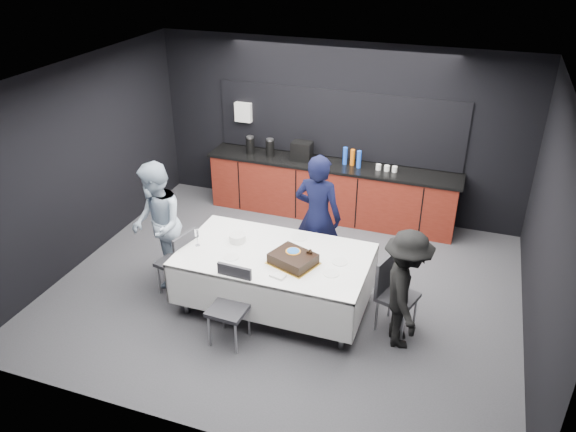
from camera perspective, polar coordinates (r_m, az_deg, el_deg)
The scene contains 18 objects.
ground at distance 7.60m, azimuth -0.25°, elevation -7.34°, with size 6.00×6.00×0.00m, color #414247.
room_shell at distance 6.70m, azimuth -0.28°, elevation 5.73°, with size 6.04×5.04×2.82m.
kitchenette at distance 9.17m, azimuth 4.29°, elevation 3.09°, with size 4.10×0.64×2.05m.
party_table at distance 6.93m, azimuth -1.37°, elevation -4.82°, with size 2.32×1.32×0.78m.
cake_assembly at distance 6.64m, azimuth 0.53°, elevation -4.37°, with size 0.64×0.59×0.17m.
plate_stack at distance 7.11m, azimuth -5.15°, elevation -2.24°, with size 0.21×0.21×0.10m, color white.
loose_plate_near at distance 6.82m, azimuth -5.77°, elevation -4.15°, with size 0.19×0.19×0.01m, color white.
loose_plate_right_a at distance 6.72m, azimuth 5.29°, elevation -4.67°, with size 0.19×0.19×0.01m, color white.
loose_plate_right_b at distance 6.51m, azimuth 4.41°, elevation -5.83°, with size 0.19×0.19×0.01m, color white.
loose_plate_far at distance 7.19m, azimuth 1.19°, elevation -2.15°, with size 0.21×0.21×0.01m, color white.
fork_pile at distance 6.43m, azimuth -1.04°, elevation -6.09°, with size 0.17×0.11×0.03m, color white.
champagne_flute at distance 7.04m, azimuth -9.27°, elevation -1.84°, with size 0.06×0.06×0.22m.
chair_left at distance 7.36m, azimuth -10.90°, elevation -4.23°, with size 0.50×0.50×0.92m.
chair_right at distance 6.78m, azimuth 10.54°, elevation -7.30°, with size 0.53×0.53×0.92m.
chair_near at distance 6.53m, azimuth -5.79°, elevation -8.42°, with size 0.44×0.44×0.92m.
person_center at distance 7.47m, azimuth 3.04°, elevation -0.08°, with size 0.64×0.42×1.77m, color black.
person_left at distance 7.52m, azimuth -13.15°, elevation -0.90°, with size 0.83×0.65×1.71m, color #A0B3C9.
person_right at distance 6.45m, azimuth 11.82°, elevation -7.36°, with size 0.95×0.54×1.46m, color black.
Camera 1 is at (2.08, -5.83, 4.41)m, focal length 35.00 mm.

